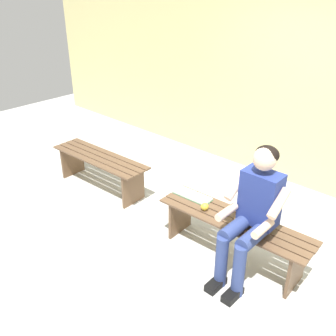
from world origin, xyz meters
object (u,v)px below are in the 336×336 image
Objects in this scene: person_seated at (252,211)px; apple at (205,207)px; bench_near at (233,229)px; bench_far at (100,165)px; book_open at (193,196)px.

person_seated is 15.96× the size of apple.
bench_near is 2.04m from bench_far.
apple is 0.27m from book_open.
apple reaches higher than book_open.
book_open is (0.77, -0.15, -0.23)m from person_seated.
bench_near and bench_far have the same top height.
bench_far is 1.15× the size of person_seated.
apple is at bearing 152.18° from book_open.
person_seated is (-2.26, 0.10, 0.36)m from bench_far.
bench_near is 1.24× the size of person_seated.
bench_far is 1.50m from book_open.
book_open is (0.24, -0.12, -0.03)m from apple.
bench_far is at bearing -2.24° from apple.
person_seated reaches higher than apple.
book_open reaches higher than bench_near.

